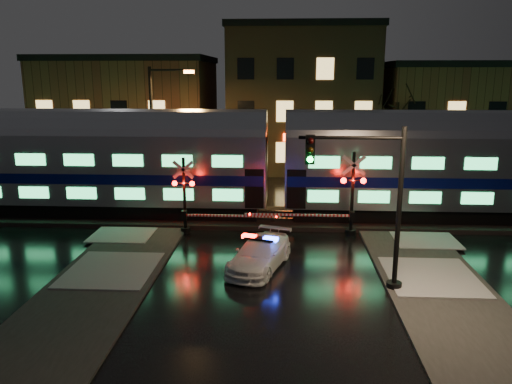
% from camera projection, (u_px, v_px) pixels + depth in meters
% --- Properties ---
extents(ground, '(120.00, 120.00, 0.00)m').
position_uv_depth(ground, '(271.00, 251.00, 23.17)').
color(ground, black).
rests_on(ground, ground).
extents(ballast, '(90.00, 4.20, 0.24)m').
position_uv_depth(ballast, '(273.00, 218.00, 28.01)').
color(ballast, black).
rests_on(ballast, ground).
extents(sidewalk_left, '(4.00, 20.00, 0.12)m').
position_uv_depth(sidewalk_left, '(83.00, 304.00, 17.68)').
color(sidewalk_left, '#2D2D2D').
rests_on(sidewalk_left, ground).
extents(sidewalk_right, '(4.00, 20.00, 0.12)m').
position_uv_depth(sidewalk_right, '(456.00, 313.00, 16.98)').
color(sidewalk_right, '#2D2D2D').
rests_on(sidewalk_right, ground).
extents(building_left, '(14.00, 10.00, 9.00)m').
position_uv_depth(building_left, '(131.00, 115.00, 44.22)').
color(building_left, brown).
rests_on(building_left, ground).
extents(building_mid, '(12.00, 11.00, 11.50)m').
position_uv_depth(building_mid, '(301.00, 101.00, 43.61)').
color(building_mid, brown).
rests_on(building_mid, ground).
extents(building_right, '(12.00, 10.00, 8.50)m').
position_uv_depth(building_right, '(452.00, 119.00, 42.76)').
color(building_right, brown).
rests_on(building_right, ground).
extents(train, '(51.00, 3.12, 5.92)m').
position_uv_depth(train, '(276.00, 161.00, 27.24)').
color(train, black).
rests_on(train, ballast).
extents(police_car, '(2.99, 4.71, 1.43)m').
position_uv_depth(police_car, '(260.00, 254.00, 20.93)').
color(police_car, white).
rests_on(police_car, ground).
extents(crossing_signal_right, '(6.07, 0.67, 4.30)m').
position_uv_depth(crossing_signal_right, '(345.00, 202.00, 24.81)').
color(crossing_signal_right, black).
rests_on(crossing_signal_right, ground).
extents(crossing_signal_left, '(5.56, 0.65, 3.94)m').
position_uv_depth(crossing_signal_left, '(191.00, 203.00, 25.26)').
color(crossing_signal_left, black).
rests_on(crossing_signal_left, ground).
extents(traffic_light, '(4.01, 0.71, 6.20)m').
position_uv_depth(traffic_light, '(373.00, 206.00, 18.21)').
color(traffic_light, black).
rests_on(traffic_light, ground).
extents(streetlight, '(2.83, 0.30, 8.45)m').
position_uv_depth(streetlight, '(157.00, 125.00, 31.20)').
color(streetlight, black).
rests_on(streetlight, ground).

